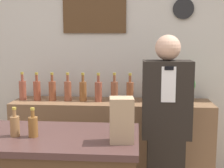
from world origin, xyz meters
name	(u,v)px	position (x,y,z in m)	size (l,w,h in m)	color
back_wall	(106,56)	(0.00, 2.00, 1.36)	(5.20, 0.09, 2.70)	beige
back_shelf	(112,144)	(0.09, 1.71, 0.46)	(2.02, 0.45, 0.91)	brown
shopkeeper	(166,130)	(0.59, 1.16, 0.79)	(0.40, 0.25, 1.58)	black
potted_plant	(184,88)	(0.81, 1.74, 1.06)	(0.22, 0.22, 0.29)	#9E998E
paper_bag	(122,120)	(0.25, 0.42, 1.07)	(0.15, 0.14, 0.27)	tan
counter_bottle_3	(15,125)	(-0.43, 0.48, 1.00)	(0.06, 0.06, 0.19)	olive
counter_bottle_4	(33,126)	(-0.31, 0.47, 1.00)	(0.06, 0.06, 0.19)	brown
shelf_bottle_0	(23,89)	(-0.84, 1.72, 1.02)	(0.07, 0.07, 0.29)	brown
shelf_bottle_1	(37,90)	(-0.68, 1.70, 1.02)	(0.07, 0.07, 0.29)	brown
shelf_bottle_2	(52,90)	(-0.52, 1.70, 1.02)	(0.07, 0.07, 0.29)	brown
shelf_bottle_3	(68,90)	(-0.37, 1.71, 1.02)	(0.07, 0.07, 0.29)	brown
shelf_bottle_4	(83,91)	(-0.21, 1.70, 1.02)	(0.07, 0.07, 0.29)	brown
shelf_bottle_5	(98,91)	(-0.05, 1.69, 1.02)	(0.07, 0.07, 0.29)	brown
shelf_bottle_6	(114,90)	(0.11, 1.73, 1.02)	(0.07, 0.07, 0.29)	brown
shelf_bottle_7	(130,91)	(0.27, 1.71, 1.02)	(0.07, 0.07, 0.29)	brown
shelf_bottle_8	(146,91)	(0.43, 1.73, 1.02)	(0.07, 0.07, 0.29)	brown
shelf_bottle_9	(162,92)	(0.59, 1.70, 1.02)	(0.07, 0.07, 0.29)	brown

